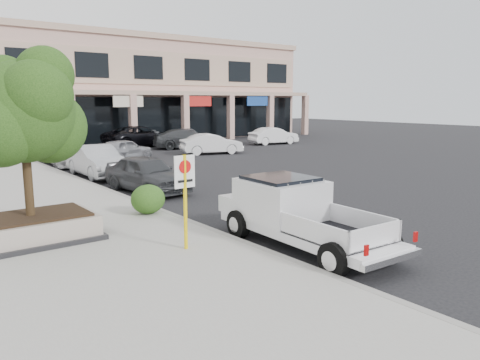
{
  "coord_description": "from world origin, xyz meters",
  "views": [
    {
      "loc": [
        -8.68,
        -8.92,
        3.73
      ],
      "look_at": [
        -0.63,
        1.5,
        1.47
      ],
      "focal_mm": 35.0,
      "sensor_mm": 36.0,
      "label": 1
    }
  ],
  "objects_px": {
    "planter": "(32,228)",
    "curb_car_b": "(97,161)",
    "planter_tree": "(27,113)",
    "lot_car_f": "(274,136)",
    "curb_car_a": "(147,174)",
    "no_parking_sign": "(185,189)",
    "curb_car_d": "(25,144)",
    "lot_car_a": "(124,150)",
    "lot_car_e": "(187,135)",
    "lot_car_b": "(212,144)",
    "pickup_truck": "(306,215)",
    "curb_car_c": "(66,152)",
    "lot_car_d": "(140,136)",
    "lot_car_c": "(186,139)"
  },
  "relations": [
    {
      "from": "planter",
      "to": "curb_car_b",
      "type": "bearing_deg",
      "value": 60.86
    },
    {
      "from": "planter_tree",
      "to": "lot_car_f",
      "type": "xyz_separation_m",
      "value": [
        23.54,
        17.05,
        -2.71
      ]
    },
    {
      "from": "planter_tree",
      "to": "curb_car_a",
      "type": "height_order",
      "value": "planter_tree"
    },
    {
      "from": "no_parking_sign",
      "to": "curb_car_b",
      "type": "height_order",
      "value": "no_parking_sign"
    },
    {
      "from": "planter",
      "to": "curb_car_d",
      "type": "relative_size",
      "value": 0.62
    },
    {
      "from": "curb_car_a",
      "to": "lot_car_a",
      "type": "xyz_separation_m",
      "value": [
        3.46,
        10.04,
        -0.07
      ]
    },
    {
      "from": "lot_car_e",
      "to": "lot_car_f",
      "type": "xyz_separation_m",
      "value": [
        5.36,
        -5.32,
        0.01
      ]
    },
    {
      "from": "no_parking_sign",
      "to": "lot_car_e",
      "type": "height_order",
      "value": "no_parking_sign"
    },
    {
      "from": "lot_car_f",
      "to": "lot_car_b",
      "type": "bearing_deg",
      "value": 116.41
    },
    {
      "from": "lot_car_a",
      "to": "lot_car_f",
      "type": "xyz_separation_m",
      "value": [
        14.56,
        2.38,
        0.03
      ]
    },
    {
      "from": "curb_car_b",
      "to": "planter",
      "type": "bearing_deg",
      "value": -118.59
    },
    {
      "from": "pickup_truck",
      "to": "curb_car_d",
      "type": "bearing_deg",
      "value": 93.29
    },
    {
      "from": "curb_car_b",
      "to": "curb_car_c",
      "type": "relative_size",
      "value": 0.89
    },
    {
      "from": "planter",
      "to": "curb_car_a",
      "type": "xyz_separation_m",
      "value": [
        5.65,
        4.79,
        0.27
      ]
    },
    {
      "from": "lot_car_b",
      "to": "curb_car_d",
      "type": "bearing_deg",
      "value": 68.98
    },
    {
      "from": "lot_car_f",
      "to": "curb_car_d",
      "type": "bearing_deg",
      "value": 82.94
    },
    {
      "from": "pickup_truck",
      "to": "lot_car_a",
      "type": "xyz_separation_m",
      "value": [
        3.64,
        19.23,
        -0.18
      ]
    },
    {
      "from": "curb_car_c",
      "to": "curb_car_d",
      "type": "relative_size",
      "value": 1.02
    },
    {
      "from": "curb_car_a",
      "to": "lot_car_b",
      "type": "xyz_separation_m",
      "value": [
        9.75,
        9.61,
        -0.04
      ]
    },
    {
      "from": "pickup_truck",
      "to": "lot_car_d",
      "type": "bearing_deg",
      "value": 75.18
    },
    {
      "from": "no_parking_sign",
      "to": "curb_car_b",
      "type": "bearing_deg",
      "value": 78.2
    },
    {
      "from": "curb_car_b",
      "to": "lot_car_c",
      "type": "bearing_deg",
      "value": 40.71
    },
    {
      "from": "planter_tree",
      "to": "no_parking_sign",
      "type": "relative_size",
      "value": 1.74
    },
    {
      "from": "curb_car_d",
      "to": "lot_car_c",
      "type": "relative_size",
      "value": 1.0
    },
    {
      "from": "lot_car_e",
      "to": "curb_car_b",
      "type": "bearing_deg",
      "value": 116.09
    },
    {
      "from": "planter",
      "to": "lot_car_c",
      "type": "relative_size",
      "value": 0.62
    },
    {
      "from": "planter_tree",
      "to": "curb_car_a",
      "type": "bearing_deg",
      "value": 40.03
    },
    {
      "from": "curb_car_a",
      "to": "curb_car_c",
      "type": "distance_m",
      "value": 10.29
    },
    {
      "from": "curb_car_d",
      "to": "curb_car_b",
      "type": "bearing_deg",
      "value": -80.5
    },
    {
      "from": "curb_car_d",
      "to": "planter_tree",
      "type": "bearing_deg",
      "value": -94.97
    },
    {
      "from": "curb_car_b",
      "to": "lot_car_d",
      "type": "xyz_separation_m",
      "value": [
        8.25,
        12.26,
        0.06
      ]
    },
    {
      "from": "curb_car_c",
      "to": "curb_car_b",
      "type": "bearing_deg",
      "value": -89.25
    },
    {
      "from": "no_parking_sign",
      "to": "curb_car_c",
      "type": "relative_size",
      "value": 0.44
    },
    {
      "from": "pickup_truck",
      "to": "lot_car_c",
      "type": "xyz_separation_m",
      "value": [
        10.47,
        23.04,
        -0.11
      ]
    },
    {
      "from": "planter",
      "to": "lot_car_a",
      "type": "xyz_separation_m",
      "value": [
        9.11,
        14.83,
        0.2
      ]
    },
    {
      "from": "lot_car_e",
      "to": "lot_car_c",
      "type": "bearing_deg",
      "value": 129.95
    },
    {
      "from": "planter_tree",
      "to": "curb_car_c",
      "type": "bearing_deg",
      "value": 69.62
    },
    {
      "from": "planter_tree",
      "to": "lot_car_a",
      "type": "distance_m",
      "value": 17.42
    },
    {
      "from": "no_parking_sign",
      "to": "curb_car_b",
      "type": "relative_size",
      "value": 0.49
    },
    {
      "from": "no_parking_sign",
      "to": "lot_car_e",
      "type": "xyz_separation_m",
      "value": [
        15.52,
        25.52,
        -0.94
      ]
    },
    {
      "from": "planter_tree",
      "to": "curb_car_b",
      "type": "bearing_deg",
      "value": 61.08
    },
    {
      "from": "lot_car_d",
      "to": "lot_car_e",
      "type": "relative_size",
      "value": 1.47
    },
    {
      "from": "lot_car_e",
      "to": "curb_car_a",
      "type": "bearing_deg",
      "value": 125.85
    },
    {
      "from": "pickup_truck",
      "to": "curb_car_b",
      "type": "bearing_deg",
      "value": 92.49
    },
    {
      "from": "lot_car_b",
      "to": "lot_car_c",
      "type": "height_order",
      "value": "lot_car_c"
    },
    {
      "from": "lot_car_b",
      "to": "no_parking_sign",
      "type": "bearing_deg",
      "value": 159.76
    },
    {
      "from": "planter_tree",
      "to": "lot_car_c",
      "type": "height_order",
      "value": "planter_tree"
    },
    {
      "from": "curb_car_b",
      "to": "lot_car_f",
      "type": "height_order",
      "value": "curb_car_b"
    },
    {
      "from": "no_parking_sign",
      "to": "lot_car_e",
      "type": "relative_size",
      "value": 0.56
    },
    {
      "from": "curb_car_c",
      "to": "lot_car_b",
      "type": "distance_m",
      "value": 9.75
    }
  ]
}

